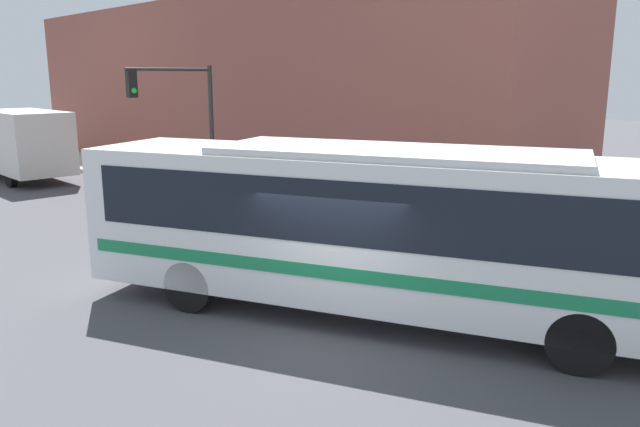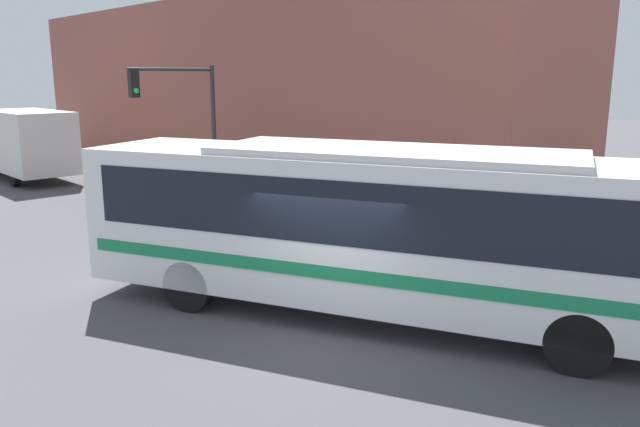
{
  "view_description": "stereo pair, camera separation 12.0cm",
  "coord_description": "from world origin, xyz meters",
  "px_view_note": "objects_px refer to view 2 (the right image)",
  "views": [
    {
      "loc": [
        -7.5,
        -7.33,
        4.51
      ],
      "look_at": [
        2.21,
        2.85,
        1.39
      ],
      "focal_mm": 35.0,
      "sensor_mm": 36.0,
      "label": 1
    },
    {
      "loc": [
        -7.42,
        -7.41,
        4.51
      ],
      "look_at": [
        2.21,
        2.85,
        1.39
      ],
      "focal_mm": 35.0,
      "sensor_mm": 36.0,
      "label": 2
    }
  ],
  "objects_px": {
    "parking_meter": "(245,178)",
    "fire_hydrant": "(329,213)",
    "delivery_truck": "(24,142)",
    "pedestrian_near_corner": "(289,184)",
    "pedestrian_mid_block": "(399,198)",
    "city_bus": "(391,222)",
    "traffic_light_pole": "(184,108)"
  },
  "relations": [
    {
      "from": "fire_hydrant",
      "to": "pedestrian_near_corner",
      "type": "xyz_separation_m",
      "value": [
        0.76,
        2.68,
        0.43
      ]
    },
    {
      "from": "delivery_truck",
      "to": "parking_meter",
      "type": "relative_size",
      "value": 5.3
    },
    {
      "from": "pedestrian_near_corner",
      "to": "parking_meter",
      "type": "bearing_deg",
      "value": 117.65
    },
    {
      "from": "city_bus",
      "to": "pedestrian_near_corner",
      "type": "xyz_separation_m",
      "value": [
        4.66,
        8.39,
        -0.9
      ]
    },
    {
      "from": "city_bus",
      "to": "pedestrian_mid_block",
      "type": "relative_size",
      "value": 6.66
    },
    {
      "from": "traffic_light_pole",
      "to": "pedestrian_near_corner",
      "type": "bearing_deg",
      "value": -62.43
    },
    {
      "from": "city_bus",
      "to": "traffic_light_pole",
      "type": "distance_m",
      "value": 12.29
    },
    {
      "from": "parking_meter",
      "to": "fire_hydrant",
      "type": "bearing_deg",
      "value": -90.0
    },
    {
      "from": "fire_hydrant",
      "to": "pedestrian_near_corner",
      "type": "bearing_deg",
      "value": 74.15
    },
    {
      "from": "traffic_light_pole",
      "to": "pedestrian_mid_block",
      "type": "xyz_separation_m",
      "value": [
        2.04,
        -7.97,
        -2.33
      ]
    },
    {
      "from": "fire_hydrant",
      "to": "pedestrian_mid_block",
      "type": "height_order",
      "value": "pedestrian_mid_block"
    },
    {
      "from": "delivery_truck",
      "to": "parking_meter",
      "type": "height_order",
      "value": "delivery_truck"
    },
    {
      "from": "delivery_truck",
      "to": "parking_meter",
      "type": "xyz_separation_m",
      "value": [
        3.26,
        -11.9,
        -0.57
      ]
    },
    {
      "from": "city_bus",
      "to": "fire_hydrant",
      "type": "bearing_deg",
      "value": 31.21
    },
    {
      "from": "delivery_truck",
      "to": "pedestrian_mid_block",
      "type": "xyz_separation_m",
      "value": [
        4.25,
        -17.86,
        -0.56
      ]
    },
    {
      "from": "city_bus",
      "to": "delivery_truck",
      "type": "distance_m",
      "value": 21.75
    },
    {
      "from": "city_bus",
      "to": "delivery_truck",
      "type": "bearing_deg",
      "value": 63.81
    },
    {
      "from": "fire_hydrant",
      "to": "parking_meter",
      "type": "xyz_separation_m",
      "value": [
        -0.0,
        4.13,
        0.54
      ]
    },
    {
      "from": "delivery_truck",
      "to": "pedestrian_near_corner",
      "type": "distance_m",
      "value": 13.96
    },
    {
      "from": "city_bus",
      "to": "pedestrian_mid_block",
      "type": "height_order",
      "value": "city_bus"
    },
    {
      "from": "fire_hydrant",
      "to": "pedestrian_mid_block",
      "type": "distance_m",
      "value": 2.16
    },
    {
      "from": "fire_hydrant",
      "to": "traffic_light_pole",
      "type": "xyz_separation_m",
      "value": [
        -1.05,
        6.14,
        2.89
      ]
    },
    {
      "from": "delivery_truck",
      "to": "fire_hydrant",
      "type": "xyz_separation_m",
      "value": [
        3.26,
        -16.03,
        -1.11
      ]
    },
    {
      "from": "city_bus",
      "to": "pedestrian_mid_block",
      "type": "bearing_deg",
      "value": 13.92
    },
    {
      "from": "city_bus",
      "to": "parking_meter",
      "type": "relative_size",
      "value": 8.97
    },
    {
      "from": "city_bus",
      "to": "pedestrian_near_corner",
      "type": "relative_size",
      "value": 7.63
    },
    {
      "from": "pedestrian_mid_block",
      "to": "fire_hydrant",
      "type": "bearing_deg",
      "value": 118.6
    },
    {
      "from": "city_bus",
      "to": "pedestrian_mid_block",
      "type": "distance_m",
      "value": 6.29
    },
    {
      "from": "delivery_truck",
      "to": "pedestrian_near_corner",
      "type": "bearing_deg",
      "value": -73.25
    },
    {
      "from": "pedestrian_near_corner",
      "to": "delivery_truck",
      "type": "bearing_deg",
      "value": 106.75
    },
    {
      "from": "pedestrian_mid_block",
      "to": "city_bus",
      "type": "bearing_deg",
      "value": -141.58
    },
    {
      "from": "city_bus",
      "to": "pedestrian_near_corner",
      "type": "height_order",
      "value": "city_bus"
    }
  ]
}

